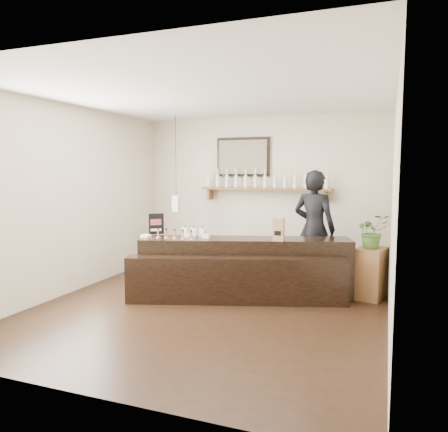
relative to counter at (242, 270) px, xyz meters
name	(u,v)px	position (x,y,z in m)	size (l,w,h in m)	color
ground	(210,307)	(-0.26, -0.59, -0.40)	(5.00, 5.00, 0.00)	black
room_shell	(210,181)	(-0.26, -0.59, 1.30)	(5.00, 5.00, 5.00)	beige
back_wall_decor	(252,175)	(-0.40, 1.79, 1.35)	(2.66, 0.96, 1.69)	brown
counter	(242,270)	(0.00, 0.00, 0.00)	(3.06, 1.73, 1.00)	black
promo_sign	(156,224)	(-1.41, 0.02, 0.61)	(0.20, 0.15, 0.32)	black
paper_bag	(279,229)	(0.52, 0.05, 0.61)	(0.15, 0.12, 0.33)	olive
tape_dispenser	(280,237)	(0.53, 0.11, 0.50)	(0.15, 0.09, 0.12)	#1955AF
side_cabinet	(371,273)	(1.74, 0.62, -0.03)	(0.49, 0.58, 0.73)	brown
potted_plant	(372,231)	(1.74, 0.62, 0.57)	(0.44, 0.38, 0.49)	#386127
shopkeeper	(314,221)	(0.87, 0.96, 0.64)	(0.76, 0.50, 2.09)	black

